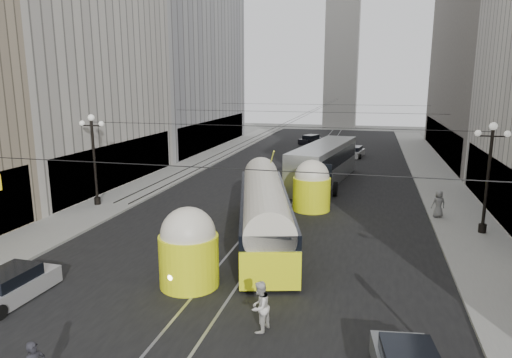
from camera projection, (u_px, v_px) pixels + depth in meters
The scene contains 18 objects.
road at pixel (303, 175), 43.25m from camera, with size 20.00×85.00×0.02m, color black.
sidewalk_left at pixel (198, 163), 49.43m from camera, with size 4.00×72.00×0.15m, color gray.
sidewalk_right at pixel (433, 174), 43.67m from camera, with size 4.00×72.00×0.15m, color gray.
rail_left at pixel (295, 175), 43.43m from camera, with size 0.12×85.00×0.04m, color gray.
rail_right at pixel (311, 176), 43.07m from camera, with size 0.12×85.00×0.04m, color gray.
building_left_far at pixel (171, 38), 59.73m from camera, with size 12.60×28.60×28.60m.
building_right_far at pixel (509, 10), 49.72m from camera, with size 12.60×32.60×32.60m.
distant_tower at pixel (342, 47), 85.13m from camera, with size 6.00×6.00×31.36m.
lamppost_left_mid at pixel (94, 154), 31.74m from camera, with size 1.86×0.44×6.37m.
lamppost_right_mid at pixel (488, 172), 25.69m from camera, with size 1.86×0.44×6.37m.
catenary at pixel (304, 114), 41.03m from camera, with size 25.00×72.00×0.23m.
streetcar at pixel (264, 209), 25.41m from camera, with size 6.17×15.78×3.57m.
city_bus at pixel (324, 162), 39.64m from camera, with size 4.87×13.74×3.41m.
sedan_silver at pixel (10, 287), 18.44m from camera, with size 1.80×4.14×1.29m.
sedan_white_far at pixel (354, 152), 53.58m from camera, with size 2.32×4.23×1.26m.
sedan_dark_far at pixel (311, 140), 64.74m from camera, with size 3.25×4.44×1.30m.
pedestrian_crossing_b at pixel (260, 307), 16.10m from camera, with size 0.91×0.71×1.87m, color silver.
pedestrian_sidewalk_right at pixel (439, 204), 29.26m from camera, with size 0.86×0.53×1.77m, color slate.
Camera 1 is at (6.06, -9.66, 8.73)m, focal length 32.00 mm.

